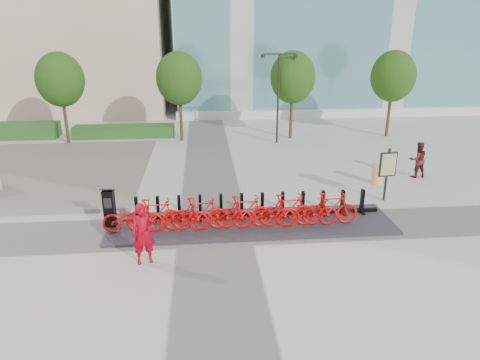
{
  "coord_description": "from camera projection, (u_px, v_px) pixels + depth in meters",
  "views": [
    {
      "loc": [
        -0.29,
        -12.78,
        6.37
      ],
      "look_at": [
        1.0,
        1.5,
        1.2
      ],
      "focal_mm": 32.0,
      "sensor_mm": 36.0,
      "label": 1
    }
  ],
  "objects": [
    {
      "name": "construction_barrel",
      "position": [
        378.0,
        173.0,
        18.21
      ],
      "size": [
        0.57,
        0.57,
        0.94
      ],
      "primitive_type": "cylinder",
      "rotation": [
        0.0,
        0.0,
        -0.18
      ],
      "color": "#F95500",
      "rests_on": "ground"
    },
    {
      "name": "ground",
      "position": [
        214.0,
        230.0,
        14.16
      ],
      "size": [
        120.0,
        120.0,
        0.0
      ],
      "primitive_type": "plane",
      "color": "beige"
    },
    {
      "name": "pedestrian",
      "position": [
        418.0,
        160.0,
        18.9
      ],
      "size": [
        0.8,
        0.64,
        1.61
      ],
      "primitive_type": "imported",
      "rotation": [
        0.0,
        0.0,
        3.18
      ],
      "color": "#551B1E",
      "rests_on": "ground"
    },
    {
      "name": "tree_2",
      "position": [
        293.0,
        77.0,
        24.61
      ],
      "size": [
        2.6,
        2.6,
        5.1
      ],
      "color": "brown",
      "rests_on": "ground"
    },
    {
      "name": "kiosk",
      "position": [
        109.0,
        207.0,
        14.09
      ],
      "size": [
        0.45,
        0.39,
        1.38
      ],
      "rotation": [
        0.0,
        0.0,
        -0.08
      ],
      "color": "black",
      "rests_on": "dock_pad"
    },
    {
      "name": "tree_3",
      "position": [
        393.0,
        76.0,
        25.12
      ],
      "size": [
        2.6,
        2.6,
        5.1
      ],
      "color": "brown",
      "rests_on": "ground"
    },
    {
      "name": "bike_8",
      "position": [
        309.0,
        211.0,
        14.18
      ],
      "size": [
        1.95,
        0.68,
        1.02
      ],
      "primitive_type": "imported",
      "rotation": [
        0.0,
        0.0,
        1.57
      ],
      "color": "red",
      "rests_on": "dock_pad"
    },
    {
      "name": "bike_5",
      "position": [
        244.0,
        212.0,
        13.98
      ],
      "size": [
        1.89,
        0.53,
        1.13
      ],
      "primitive_type": "imported",
      "rotation": [
        0.0,
        0.0,
        1.57
      ],
      "color": "red",
      "rests_on": "dock_pad"
    },
    {
      "name": "tree_0",
      "position": [
        60.0,
        80.0,
        23.51
      ],
      "size": [
        2.6,
        2.6,
        5.1
      ],
      "color": "brown",
      "rests_on": "ground"
    },
    {
      "name": "dock_pad",
      "position": [
        252.0,
        224.0,
        14.54
      ],
      "size": [
        9.6,
        2.4,
        0.08
      ],
      "primitive_type": "cube",
      "color": "#302F36",
      "rests_on": "ground"
    },
    {
      "name": "bike_7",
      "position": [
        288.0,
        210.0,
        14.1
      ],
      "size": [
        1.89,
        0.53,
        1.13
      ],
      "primitive_type": "imported",
      "rotation": [
        0.0,
        0.0,
        1.57
      ],
      "color": "red",
      "rests_on": "dock_pad"
    },
    {
      "name": "bike_4",
      "position": [
        222.0,
        214.0,
        13.94
      ],
      "size": [
        1.95,
        0.68,
        1.02
      ],
      "primitive_type": "imported",
      "rotation": [
        0.0,
        0.0,
        1.57
      ],
      "color": "red",
      "rests_on": "dock_pad"
    },
    {
      "name": "map_sign",
      "position": [
        388.0,
        167.0,
        16.13
      ],
      "size": [
        0.69,
        0.2,
        2.08
      ],
      "rotation": [
        0.0,
        0.0,
        0.14
      ],
      "color": "black",
      "rests_on": "ground"
    },
    {
      "name": "bike_3",
      "position": [
        200.0,
        213.0,
        13.86
      ],
      "size": [
        1.89,
        0.53,
        1.13
      ],
      "primitive_type": "imported",
      "rotation": [
        0.0,
        0.0,
        1.57
      ],
      "color": "red",
      "rests_on": "dock_pad"
    },
    {
      "name": "bike_2",
      "position": [
        178.0,
        216.0,
        13.82
      ],
      "size": [
        1.95,
        0.68,
        1.02
      ],
      "primitive_type": "imported",
      "rotation": [
        0.0,
        0.0,
        1.57
      ],
      "color": "red",
      "rests_on": "dock_pad"
    },
    {
      "name": "dock_rail_posts",
      "position": [
        252.0,
        206.0,
        14.83
      ],
      "size": [
        8.02,
        0.5,
        0.85
      ],
      "primitive_type": null,
      "color": "black",
      "rests_on": "dock_pad"
    },
    {
      "name": "bike_1",
      "position": [
        155.0,
        215.0,
        13.74
      ],
      "size": [
        1.89,
        0.53,
        1.13
      ],
      "primitive_type": "imported",
      "rotation": [
        0.0,
        0.0,
        1.57
      ],
      "color": "red",
      "rests_on": "dock_pad"
    },
    {
      "name": "worker_red",
      "position": [
        143.0,
        234.0,
        11.94
      ],
      "size": [
        0.73,
        0.57,
        1.8
      ],
      "primitive_type": "imported",
      "rotation": [
        0.0,
        0.0,
        0.22
      ],
      "color": "#AB0014",
      "rests_on": "ground"
    },
    {
      "name": "bike_6",
      "position": [
        266.0,
        213.0,
        14.06
      ],
      "size": [
        1.95,
        0.68,
        1.02
      ],
      "primitive_type": "imported",
      "rotation": [
        0.0,
        0.0,
        1.57
      ],
      "color": "red",
      "rests_on": "dock_pad"
    },
    {
      "name": "streetlamp",
      "position": [
        278.0,
        88.0,
        23.74
      ],
      "size": [
        2.0,
        0.2,
        5.0
      ],
      "color": "black",
      "rests_on": "ground"
    },
    {
      "name": "bike_0",
      "position": [
        133.0,
        218.0,
        13.69
      ],
      "size": [
        1.95,
        0.68,
        1.02
      ],
      "primitive_type": "imported",
      "rotation": [
        0.0,
        0.0,
        1.57
      ],
      "color": "red",
      "rests_on": "dock_pad"
    },
    {
      "name": "bike_9",
      "position": [
        330.0,
        209.0,
        14.22
      ],
      "size": [
        1.89,
        0.53,
        1.13
      ],
      "primitive_type": "imported",
      "rotation": [
        0.0,
        0.0,
        1.57
      ],
      "color": "red",
      "rests_on": "dock_pad"
    },
    {
      "name": "tree_1",
      "position": [
        179.0,
        79.0,
        24.06
      ],
      "size": [
        2.6,
        2.6,
        5.1
      ],
      "color": "brown",
      "rests_on": "ground"
    },
    {
      "name": "hedge_b",
      "position": [
        125.0,
        131.0,
        25.99
      ],
      "size": [
        6.0,
        1.2,
        0.7
      ],
      "primitive_type": "cube",
      "color": "#265C25",
      "rests_on": "ground"
    }
  ]
}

